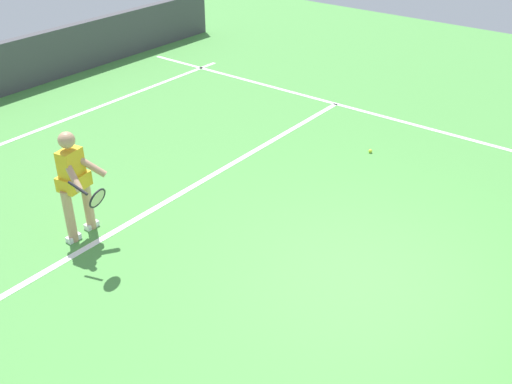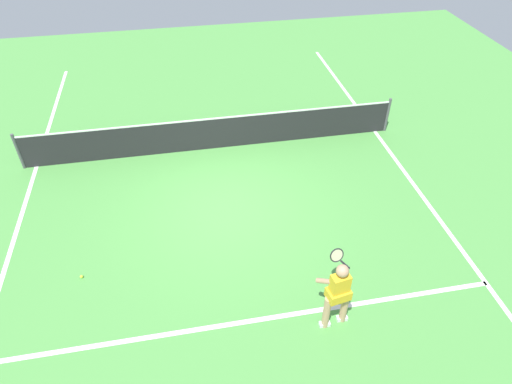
{
  "view_description": "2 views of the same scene",
  "coord_description": "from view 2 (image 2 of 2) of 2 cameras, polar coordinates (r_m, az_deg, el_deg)",
  "views": [
    {
      "loc": [
        5.42,
        2.46,
        4.67
      ],
      "look_at": [
        0.55,
        -1.29,
        1.07
      ],
      "focal_mm": 41.56,
      "sensor_mm": 36.0,
      "label": 1
    },
    {
      "loc": [
        -0.84,
        -8.26,
        7.24
      ],
      "look_at": [
        0.54,
        -0.92,
        1.1
      ],
      "focal_mm": 32.03,
      "sensor_mm": 36.0,
      "label": 2
    }
  ],
  "objects": [
    {
      "name": "ground_plane",
      "position": [
        11.01,
        -3.65,
        -1.79
      ],
      "size": [
        24.97,
        24.97,
        0.0
      ],
      "primitive_type": "plane",
      "color": "#4C9342"
    },
    {
      "name": "service_line_marking",
      "position": [
        8.81,
        -0.6,
        -15.8
      ],
      "size": [
        9.61,
        0.1,
        0.01
      ],
      "primitive_type": "cube",
      "color": "white",
      "rests_on": "ground"
    },
    {
      "name": "sideline_left_marking",
      "position": [
        11.67,
        -27.77,
        -4.45
      ],
      "size": [
        0.1,
        17.21,
        0.01
      ],
      "primitive_type": "cube",
      "color": "white",
      "rests_on": "ground"
    },
    {
      "name": "sideline_right_marking",
      "position": [
        12.35,
        19.01,
        1.03
      ],
      "size": [
        0.1,
        17.21,
        0.01
      ],
      "primitive_type": "cube",
      "color": "white",
      "rests_on": "ground"
    },
    {
      "name": "court_net",
      "position": [
        12.77,
        -5.31,
        7.32
      ],
      "size": [
        10.29,
        0.08,
        1.05
      ],
      "color": "#4C4C51",
      "rests_on": "ground"
    },
    {
      "name": "tennis_player",
      "position": [
        8.26,
        10.2,
        -12.2
      ],
      "size": [
        0.71,
        1.02,
        1.55
      ],
      "color": "tan",
      "rests_on": "ground"
    },
    {
      "name": "tennis_ball_near",
      "position": [
        10.06,
        -20.96,
        -9.84
      ],
      "size": [
        0.07,
        0.07,
        0.07
      ],
      "primitive_type": "sphere",
      "color": "#D1E533",
      "rests_on": "ground"
    }
  ]
}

